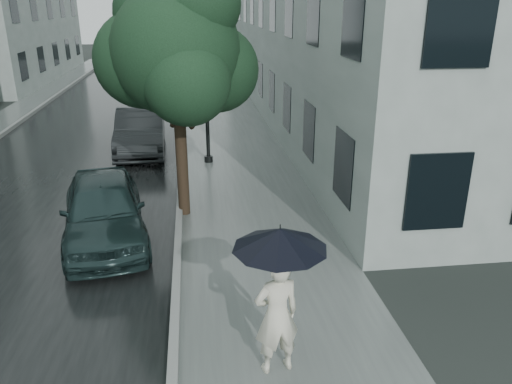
{
  "coord_description": "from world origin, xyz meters",
  "views": [
    {
      "loc": [
        -1.13,
        -6.67,
        4.89
      ],
      "look_at": [
        0.06,
        2.67,
        1.3
      ],
      "focal_mm": 35.0,
      "sensor_mm": 36.0,
      "label": 1
    }
  ],
  "objects": [
    {
      "name": "lamp_post",
      "position": [
        -0.85,
        8.97,
        3.0
      ],
      "size": [
        0.83,
        0.42,
        5.25
      ],
      "rotation": [
        0.0,
        0.0,
        0.22
      ],
      "color": "black",
      "rests_on": "ground"
    },
    {
      "name": "umbrella",
      "position": [
        -0.11,
        -1.05,
        2.08
      ],
      "size": [
        1.63,
        1.63,
        1.33
      ],
      "rotation": [
        0.0,
        0.0,
        0.38
      ],
      "color": "black",
      "rests_on": "ground"
    },
    {
      "name": "pedestrian",
      "position": [
        -0.12,
        -1.0,
        0.9
      ],
      "size": [
        0.73,
        0.56,
        1.78
      ],
      "primitive_type": "imported",
      "rotation": [
        0.0,
        0.0,
        3.36
      ],
      "color": "beige",
      "rests_on": "sidewalk"
    },
    {
      "name": "ground",
      "position": [
        0.0,
        0.0,
        0.0
      ],
      "size": [
        120.0,
        120.0,
        0.0
      ],
      "primitive_type": "plane",
      "color": "black",
      "rests_on": "ground"
    },
    {
      "name": "car_near",
      "position": [
        -3.14,
        3.58,
        0.72
      ],
      "size": [
        2.38,
        4.42,
        1.43
      ],
      "primitive_type": "imported",
      "rotation": [
        0.0,
        0.0,
        0.17
      ],
      "color": "#1A2D2C",
      "rests_on": "ground"
    },
    {
      "name": "car_far",
      "position": [
        -2.96,
        10.54,
        0.75
      ],
      "size": [
        1.75,
        4.55,
        1.48
      ],
      "primitive_type": "imported",
      "rotation": [
        0.0,
        0.0,
        0.04
      ],
      "color": "#212526",
      "rests_on": "ground"
    },
    {
      "name": "kerb_near",
      "position": [
        -1.57,
        12.0,
        0.07
      ],
      "size": [
        0.15,
        60.0,
        0.15
      ],
      "primitive_type": "cube",
      "color": "slate",
      "rests_on": "ground"
    },
    {
      "name": "asphalt_road",
      "position": [
        -5.08,
        12.0,
        0.0
      ],
      "size": [
        6.85,
        60.0,
        0.0
      ],
      "primitive_type": "cube",
      "color": "black",
      "rests_on": "ground"
    },
    {
      "name": "sidewalk",
      "position": [
        0.25,
        12.0,
        0.0
      ],
      "size": [
        3.5,
        60.0,
        0.01
      ],
      "primitive_type": "cube",
      "color": "slate",
      "rests_on": "ground"
    },
    {
      "name": "street_tree",
      "position": [
        -1.45,
        4.94,
        3.92
      ],
      "size": [
        3.77,
        3.43,
        5.76
      ],
      "color": "#332619",
      "rests_on": "ground"
    },
    {
      "name": "building_near",
      "position": [
        5.47,
        19.5,
        4.5
      ],
      "size": [
        7.02,
        36.0,
        9.0
      ],
      "color": "#97A49F",
      "rests_on": "ground"
    }
  ]
}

